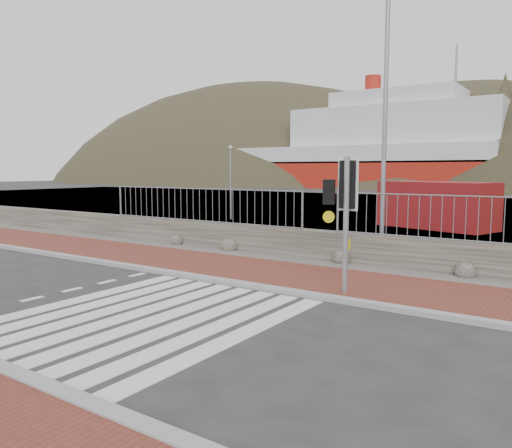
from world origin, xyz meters
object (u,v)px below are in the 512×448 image
Objects in this scene: traffic_signal_far at (344,196)px; ferry at (355,153)px; shipping_container at (437,205)px; streetlight at (390,112)px.

ferry is at bearing -79.87° from traffic_signal_far.
shipping_container is (25.36, -49.90, -4.26)m from ferry.
ferry is 69.95m from traffic_signal_far.
shipping_container is (-1.73, 14.51, -1.11)m from traffic_signal_far.
shipping_container is at bearing -95.87° from traffic_signal_far.
traffic_signal_far is 0.58× the size of shipping_container.
streetlight reaches higher than shipping_container.
streetlight is at bearing -66.16° from ferry.
streetlight is (-0.69, 4.67, 2.27)m from traffic_signal_far.
ferry is 9.44× the size of shipping_container.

